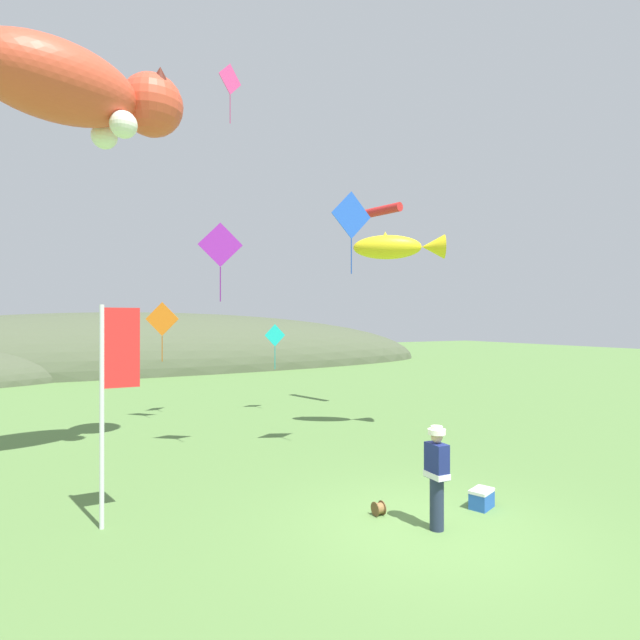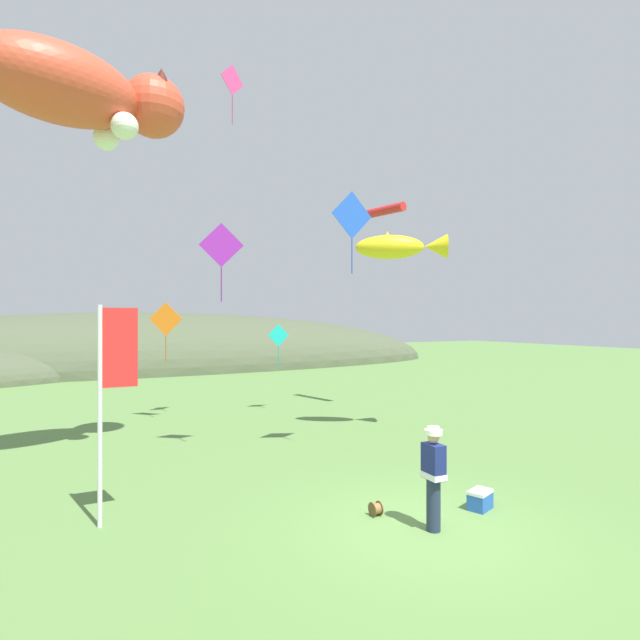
{
  "view_description": "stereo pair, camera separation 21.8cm",
  "coord_description": "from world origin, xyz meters",
  "px_view_note": "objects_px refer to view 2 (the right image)",
  "views": [
    {
      "loc": [
        -5.75,
        -6.67,
        3.58
      ],
      "look_at": [
        0.0,
        4.0,
        3.6
      ],
      "focal_mm": 28.0,
      "sensor_mm": 36.0,
      "label": 1
    },
    {
      "loc": [
        -5.55,
        -6.77,
        3.58
      ],
      "look_at": [
        0.0,
        4.0,
        3.6
      ],
      "focal_mm": 28.0,
      "sensor_mm": 36.0,
      "label": 2
    }
  ],
  "objects_px": {
    "kite_fish_windsock": "(400,247)",
    "kite_diamond_orange": "(166,320)",
    "picnic_cooler": "(480,500)",
    "festival_banner_pole": "(110,381)",
    "kite_spool": "(376,509)",
    "kite_giant_cat": "(81,91)",
    "kite_diamond_violet": "(221,246)",
    "kite_tube_streamer": "(379,212)",
    "kite_diamond_blue": "(352,216)",
    "kite_diamond_teal": "(278,336)",
    "festival_attendant": "(433,475)",
    "kite_diamond_pink": "(232,81)"
  },
  "relations": [
    {
      "from": "kite_tube_streamer",
      "to": "kite_diamond_blue",
      "type": "bearing_deg",
      "value": -129.68
    },
    {
      "from": "picnic_cooler",
      "to": "kite_diamond_violet",
      "type": "distance_m",
      "value": 8.54
    },
    {
      "from": "kite_giant_cat",
      "to": "kite_diamond_pink",
      "type": "bearing_deg",
      "value": 27.19
    },
    {
      "from": "kite_diamond_pink",
      "to": "kite_diamond_blue",
      "type": "bearing_deg",
      "value": -64.35
    },
    {
      "from": "kite_tube_streamer",
      "to": "kite_diamond_blue",
      "type": "distance_m",
      "value": 7.3
    },
    {
      "from": "festival_banner_pole",
      "to": "kite_diamond_violet",
      "type": "relative_size",
      "value": 1.87
    },
    {
      "from": "picnic_cooler",
      "to": "kite_diamond_orange",
      "type": "relative_size",
      "value": 0.27
    },
    {
      "from": "festival_attendant",
      "to": "kite_diamond_violet",
      "type": "height_order",
      "value": "kite_diamond_violet"
    },
    {
      "from": "festival_banner_pole",
      "to": "kite_diamond_orange",
      "type": "height_order",
      "value": "kite_diamond_orange"
    },
    {
      "from": "kite_spool",
      "to": "picnic_cooler",
      "type": "distance_m",
      "value": 2.05
    },
    {
      "from": "kite_diamond_orange",
      "to": "festival_banner_pole",
      "type": "bearing_deg",
      "value": -105.97
    },
    {
      "from": "kite_giant_cat",
      "to": "kite_fish_windsock",
      "type": "height_order",
      "value": "kite_giant_cat"
    },
    {
      "from": "kite_fish_windsock",
      "to": "kite_diamond_orange",
      "type": "relative_size",
      "value": 1.34
    },
    {
      "from": "kite_tube_streamer",
      "to": "festival_banner_pole",
      "type": "bearing_deg",
      "value": -145.78
    },
    {
      "from": "festival_attendant",
      "to": "kite_diamond_violet",
      "type": "xyz_separation_m",
      "value": [
        -1.94,
        6.1,
        4.58
      ]
    },
    {
      "from": "kite_fish_windsock",
      "to": "kite_diamond_pink",
      "type": "relative_size",
      "value": 1.5
    },
    {
      "from": "festival_attendant",
      "to": "festival_banner_pole",
      "type": "relative_size",
      "value": 0.46
    },
    {
      "from": "festival_banner_pole",
      "to": "kite_diamond_violet",
      "type": "bearing_deg",
      "value": 48.55
    },
    {
      "from": "kite_tube_streamer",
      "to": "kite_spool",
      "type": "bearing_deg",
      "value": -124.39
    },
    {
      "from": "picnic_cooler",
      "to": "kite_diamond_violet",
      "type": "bearing_deg",
      "value": 120.38
    },
    {
      "from": "kite_diamond_violet",
      "to": "festival_banner_pole",
      "type": "bearing_deg",
      "value": -131.45
    },
    {
      "from": "kite_diamond_teal",
      "to": "festival_attendant",
      "type": "bearing_deg",
      "value": -99.54
    },
    {
      "from": "kite_diamond_teal",
      "to": "kite_diamond_pink",
      "type": "bearing_deg",
      "value": -132.12
    },
    {
      "from": "kite_diamond_pink",
      "to": "kite_diamond_violet",
      "type": "relative_size",
      "value": 0.91
    },
    {
      "from": "kite_diamond_blue",
      "to": "kite_fish_windsock",
      "type": "bearing_deg",
      "value": 31.36
    },
    {
      "from": "kite_diamond_violet",
      "to": "kite_giant_cat",
      "type": "bearing_deg",
      "value": 178.43
    },
    {
      "from": "kite_diamond_teal",
      "to": "kite_diamond_blue",
      "type": "xyz_separation_m",
      "value": [
        -0.94,
        -7.2,
        3.31
      ]
    },
    {
      "from": "kite_spool",
      "to": "festival_banner_pole",
      "type": "distance_m",
      "value": 5.29
    },
    {
      "from": "kite_diamond_blue",
      "to": "kite_diamond_orange",
      "type": "relative_size",
      "value": 1.02
    },
    {
      "from": "festival_attendant",
      "to": "kite_diamond_teal",
      "type": "bearing_deg",
      "value": 80.46
    },
    {
      "from": "kite_tube_streamer",
      "to": "kite_diamond_teal",
      "type": "xyz_separation_m",
      "value": [
        -3.61,
        1.72,
        -4.94
      ]
    },
    {
      "from": "kite_spool",
      "to": "kite_tube_streamer",
      "type": "relative_size",
      "value": 0.11
    },
    {
      "from": "kite_fish_windsock",
      "to": "kite_diamond_orange",
      "type": "bearing_deg",
      "value": 138.7
    },
    {
      "from": "festival_attendant",
      "to": "kite_spool",
      "type": "xyz_separation_m",
      "value": [
        -0.52,
        0.99,
        -0.82
      ]
    },
    {
      "from": "kite_tube_streamer",
      "to": "kite_diamond_blue",
      "type": "xyz_separation_m",
      "value": [
        -4.55,
        -5.48,
        -1.63
      ]
    },
    {
      "from": "kite_diamond_teal",
      "to": "kite_diamond_violet",
      "type": "height_order",
      "value": "kite_diamond_violet"
    },
    {
      "from": "festival_banner_pole",
      "to": "kite_tube_streamer",
      "type": "bearing_deg",
      "value": 34.22
    },
    {
      "from": "festival_banner_pole",
      "to": "kite_diamond_pink",
      "type": "relative_size",
      "value": 2.06
    },
    {
      "from": "kite_diamond_teal",
      "to": "kite_spool",
      "type": "bearing_deg",
      "value": -103.09
    },
    {
      "from": "kite_spool",
      "to": "kite_giant_cat",
      "type": "xyz_separation_m",
      "value": [
        -4.73,
        5.2,
        8.8
      ]
    },
    {
      "from": "festival_attendant",
      "to": "kite_fish_windsock",
      "type": "height_order",
      "value": "kite_fish_windsock"
    },
    {
      "from": "picnic_cooler",
      "to": "kite_diamond_violet",
      "type": "xyz_separation_m",
      "value": [
        -3.37,
        5.74,
        5.36
      ]
    },
    {
      "from": "festival_attendant",
      "to": "kite_diamond_teal",
      "type": "height_order",
      "value": "kite_diamond_teal"
    },
    {
      "from": "kite_diamond_teal",
      "to": "kite_diamond_orange",
      "type": "distance_m",
      "value": 4.39
    },
    {
      "from": "kite_diamond_orange",
      "to": "kite_fish_windsock",
      "type": "bearing_deg",
      "value": -41.3
    },
    {
      "from": "kite_tube_streamer",
      "to": "picnic_cooler",
      "type": "bearing_deg",
      "value": -113.47
    },
    {
      "from": "kite_spool",
      "to": "kite_giant_cat",
      "type": "bearing_deg",
      "value": 132.33
    },
    {
      "from": "picnic_cooler",
      "to": "kite_tube_streamer",
      "type": "xyz_separation_m",
      "value": [
        4.13,
        9.51,
        7.74
      ]
    },
    {
      "from": "picnic_cooler",
      "to": "festival_banner_pole",
      "type": "bearing_deg",
      "value": 159.13
    },
    {
      "from": "picnic_cooler",
      "to": "kite_diamond_teal",
      "type": "relative_size",
      "value": 0.32
    }
  ]
}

